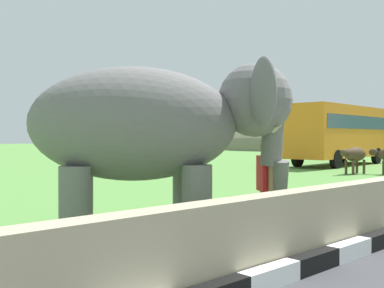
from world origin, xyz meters
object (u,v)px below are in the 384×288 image
Objects in this scene: cow_near at (355,155)px; elephant at (160,127)px; person_handler at (267,185)px; bus_orange at (339,130)px.

elephant is at bearing -162.22° from cow_near.
person_handler is at bearing -24.46° from elephant.
elephant reaches higher than person_handler.
bus_orange is at bearing 35.29° from cow_near.
elephant is 0.43× the size of bus_orange.
cow_near is at bearing 17.78° from elephant.
cow_near is at bearing 22.45° from person_handler.
elephant is 2.39× the size of person_handler.
elephant is 2.03m from person_handler.
elephant is 2.08× the size of cow_near.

